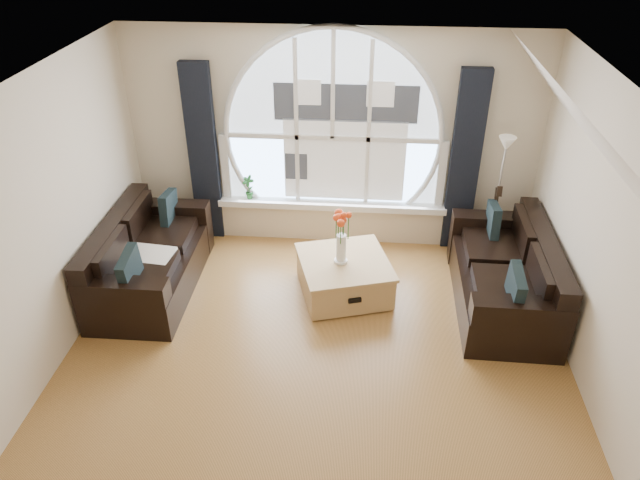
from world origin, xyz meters
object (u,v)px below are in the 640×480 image
Objects in this scene: vase_flowers at (341,232)px; coffee_chest at (344,275)px; sofa_right at (504,274)px; guitar at (492,222)px; sofa_left at (150,257)px; floor_lamp at (497,200)px; potted_plant at (248,187)px.

coffee_chest is at bearing 34.18° from vase_flowers.
sofa_right is at bearing -0.90° from vase_flowers.
sofa_right is at bearing -88.43° from guitar.
sofa_right is at bearing -18.50° from coffee_chest.
floor_lamp reaches higher than sofa_left.
floor_lamp reaches higher than coffee_chest.
vase_flowers is 1.74m from potted_plant.
floor_lamp reaches higher than sofa_right.
sofa_left is 2.22m from coffee_chest.
potted_plant is at bearing 175.40° from guitar.
sofa_left is at bearing 164.85° from coffee_chest.
coffee_chest is at bearing 1.12° from sofa_left.
coffee_chest is at bearing -42.29° from potted_plant.
guitar is (1.74, 0.85, 0.29)m from coffee_chest.
guitar is at bearing -6.04° from potted_plant.
guitar is 3.33× the size of potted_plant.
sofa_right is (3.95, 0.00, 0.00)m from sofa_left.
potted_plant is (0.92, 1.23, 0.31)m from sofa_left.
potted_plant reaches higher than sofa_left.
sofa_right is at bearing -22.06° from potted_plant.
floor_lamp reaches higher than vase_flowers.
sofa_right is 1.04m from floor_lamp.
sofa_right is at bearing -0.35° from sofa_left.
coffee_chest is (-1.74, 0.06, -0.16)m from sofa_right.
guitar is (-0.03, -0.05, -0.27)m from floor_lamp.
coffee_chest is (2.21, 0.06, -0.16)m from sofa_left.
vase_flowers reaches higher than sofa_right.
potted_plant is (-3.03, 1.23, 0.31)m from sofa_right.
floor_lamp reaches higher than potted_plant.
floor_lamp reaches higher than guitar.
vase_flowers is at bearing 179.99° from sofa_right.
sofa_left is 1.80× the size of guitar.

